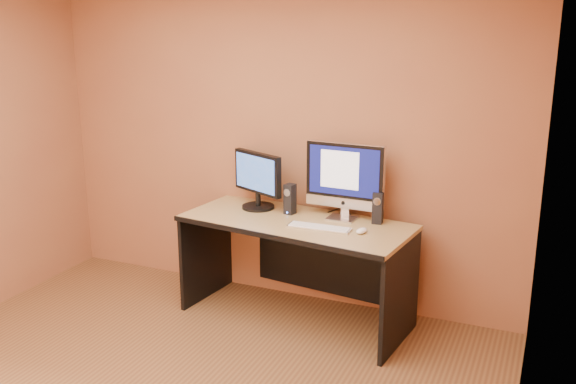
% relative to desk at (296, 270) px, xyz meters
% --- Properties ---
extents(walls, '(4.00, 4.00, 2.60)m').
position_rel_desk_xyz_m(walls, '(-0.32, -1.58, 0.90)').
color(walls, '#965F3C').
rests_on(walls, ground).
extents(desk, '(1.79, 0.95, 0.79)m').
position_rel_desk_xyz_m(desk, '(0.00, 0.00, 0.00)').
color(desk, tan).
rests_on(desk, ground).
extents(imac, '(0.62, 0.25, 0.59)m').
position_rel_desk_xyz_m(imac, '(0.30, 0.18, 0.69)').
color(imac, '#BCBDC1').
rests_on(imac, desk).
extents(second_monitor, '(0.58, 0.45, 0.45)m').
position_rel_desk_xyz_m(second_monitor, '(-0.40, 0.18, 0.62)').
color(second_monitor, black).
rests_on(second_monitor, desk).
extents(speaker_left, '(0.09, 0.09, 0.24)m').
position_rel_desk_xyz_m(speaker_left, '(-0.11, 0.15, 0.51)').
color(speaker_left, black).
rests_on(speaker_left, desk).
extents(speaker_right, '(0.08, 0.08, 0.24)m').
position_rel_desk_xyz_m(speaker_right, '(0.57, 0.19, 0.51)').
color(speaker_right, black).
rests_on(speaker_right, desk).
extents(keyboard, '(0.46, 0.14, 0.02)m').
position_rel_desk_xyz_m(keyboard, '(0.22, -0.10, 0.41)').
color(keyboard, silver).
rests_on(keyboard, desk).
extents(mouse, '(0.09, 0.12, 0.04)m').
position_rel_desk_xyz_m(mouse, '(0.53, -0.08, 0.42)').
color(mouse, white).
rests_on(mouse, desk).
extents(cable_a, '(0.10, 0.22, 0.01)m').
position_rel_desk_xyz_m(cable_a, '(0.31, 0.34, 0.40)').
color(cable_a, black).
rests_on(cable_a, desk).
extents(cable_b, '(0.08, 0.18, 0.01)m').
position_rel_desk_xyz_m(cable_b, '(0.19, 0.37, 0.40)').
color(cable_b, black).
rests_on(cable_b, desk).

